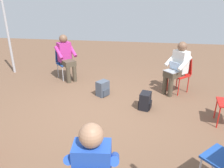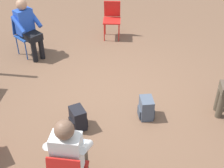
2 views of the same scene
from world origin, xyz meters
The scene contains 9 objects.
ground_plane centered at (0.00, 0.00, 0.00)m, with size 14.00×14.00×0.00m, color brown.
chair_southwest centered at (-1.78, -1.41, 0.50)m, with size 0.58×0.58×0.85m.
chair_northwest centered at (-1.29, 1.71, 0.50)m, with size 0.58×0.59×0.85m.
person_with_laptop centered at (-1.18, 1.59, 0.69)m, with size 0.63×0.64×1.24m.
person_in_magenta centered at (-1.66, -1.29, 0.69)m, with size 0.63×0.63×1.24m.
person_in_blue centered at (2.25, 0.37, 0.69)m, with size 0.55×0.53×1.24m.
backpack_near_laptop_user centered at (-0.76, -0.12, 0.16)m, with size 0.34×0.32×0.36m.
backpack_by_empty_chair centered at (-0.26, 0.88, 0.16)m, with size 0.32×0.29×0.36m.
tent_pole_near centered at (-1.97, -3.10, 1.20)m, with size 0.07×0.07×2.40m, color #B2B2B7.
Camera 1 is at (3.86, 0.79, 2.26)m, focal length 35.00 mm.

